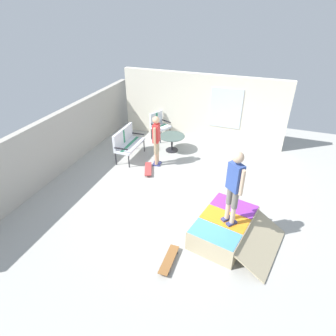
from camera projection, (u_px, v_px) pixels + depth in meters
The scene contains 11 objects.
ground_plane at pixel (182, 198), 7.84m from camera, with size 12.00×12.00×0.10m, color #A8A8A3.
back_wall_cinderblock at pixel (56, 145), 8.51m from camera, with size 9.00×0.20×1.81m.
house_facade at pixel (202, 108), 10.37m from camera, with size 0.23×6.00×2.45m.
skate_ramp at pixel (225, 227), 6.40m from camera, with size 1.98×2.04×0.51m.
patio_bench at pixel (127, 141), 9.40m from camera, with size 1.25×0.56×1.02m.
patio_chair_near_house at pixel (158, 123), 10.73m from camera, with size 0.79×0.75×1.02m.
patio_table at pixel (172, 140), 9.94m from camera, with size 0.90×0.90×0.57m.
person_watching at pixel (156, 138), 8.82m from camera, with size 0.48×0.28×1.65m.
person_skater at pixel (234, 183), 5.67m from camera, with size 0.36×0.38×1.72m.
skateboard_by_bench at pixel (148, 169), 8.90m from camera, with size 0.82×0.49×0.10m.
skateboard_spare at pixel (169, 260), 5.83m from camera, with size 0.80×0.21×0.10m.
Camera 1 is at (-6.03, -1.77, 4.72)m, focal length 30.37 mm.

